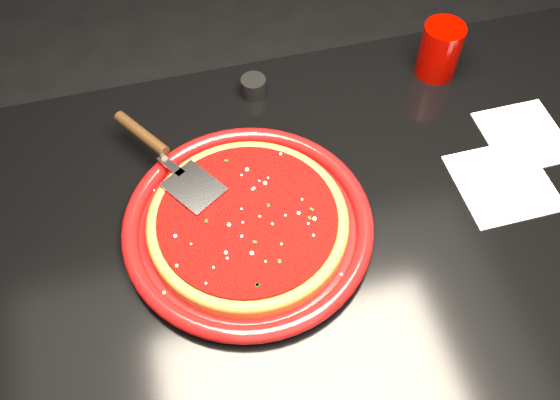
# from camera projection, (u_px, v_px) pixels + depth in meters

# --- Properties ---
(floor) EXTENTS (4.00, 4.00, 0.01)m
(floor) POSITION_uv_depth(u_px,v_px,m) (323.00, 379.00, 1.62)
(floor) COLOR black
(floor) RESTS_ON ground
(table) EXTENTS (1.20, 0.80, 0.75)m
(table) POSITION_uv_depth(u_px,v_px,m) (334.00, 318.00, 1.31)
(table) COLOR black
(table) RESTS_ON floor
(plate) EXTENTS (0.48, 0.48, 0.03)m
(plate) POSITION_uv_depth(u_px,v_px,m) (248.00, 225.00, 0.98)
(plate) COLOR maroon
(plate) RESTS_ON table
(pizza_crust) EXTENTS (0.39, 0.39, 0.02)m
(pizza_crust) POSITION_uv_depth(u_px,v_px,m) (248.00, 223.00, 0.98)
(pizza_crust) COLOR brown
(pizza_crust) RESTS_ON plate
(pizza_crust_rim) EXTENTS (0.39, 0.39, 0.02)m
(pizza_crust_rim) POSITION_uv_depth(u_px,v_px,m) (248.00, 221.00, 0.97)
(pizza_crust_rim) COLOR brown
(pizza_crust_rim) RESTS_ON plate
(pizza_sauce) EXTENTS (0.34, 0.34, 0.01)m
(pizza_sauce) POSITION_uv_depth(u_px,v_px,m) (248.00, 219.00, 0.97)
(pizza_sauce) COLOR maroon
(pizza_sauce) RESTS_ON plate
(parmesan_dusting) EXTENTS (0.27, 0.27, 0.01)m
(parmesan_dusting) POSITION_uv_depth(u_px,v_px,m) (247.00, 216.00, 0.96)
(parmesan_dusting) COLOR #FCF3C6
(parmesan_dusting) RESTS_ON plate
(basil_flecks) EXTENTS (0.25, 0.25, 0.00)m
(basil_flecks) POSITION_uv_depth(u_px,v_px,m) (247.00, 216.00, 0.96)
(basil_flecks) COLOR black
(basil_flecks) RESTS_ON plate
(pizza_server) EXTENTS (0.23, 0.29, 0.02)m
(pizza_server) POSITION_uv_depth(u_px,v_px,m) (167.00, 157.00, 1.02)
(pizza_server) COLOR #AEB0B5
(pizza_server) RESTS_ON plate
(cup) EXTENTS (0.08, 0.08, 0.11)m
(cup) POSITION_uv_depth(u_px,v_px,m) (440.00, 50.00, 1.16)
(cup) COLOR #7D0300
(cup) RESTS_ON table
(napkin_a) EXTENTS (0.16, 0.16, 0.00)m
(napkin_a) POSITION_uv_depth(u_px,v_px,m) (503.00, 183.00, 1.05)
(napkin_a) COLOR white
(napkin_a) RESTS_ON table
(napkin_b) EXTENTS (0.14, 0.15, 0.00)m
(napkin_b) POSITION_uv_depth(u_px,v_px,m) (524.00, 136.00, 1.10)
(napkin_b) COLOR white
(napkin_b) RESTS_ON table
(ramekin) EXTENTS (0.05, 0.05, 0.04)m
(ramekin) POSITION_uv_depth(u_px,v_px,m) (254.00, 87.00, 1.15)
(ramekin) COLOR black
(ramekin) RESTS_ON table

